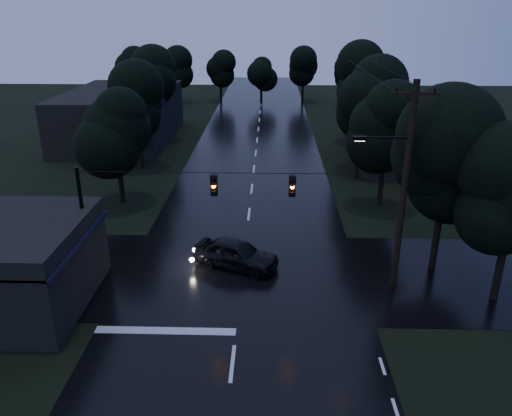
{
  "coord_description": "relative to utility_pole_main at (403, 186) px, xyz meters",
  "views": [
    {
      "loc": [
        1.37,
        -10.58,
        12.78
      ],
      "look_at": [
        0.66,
        13.67,
        3.01
      ],
      "focal_mm": 35.0,
      "sensor_mm": 36.0,
      "label": 1
    }
  ],
  "objects": [
    {
      "name": "tree_right_c",
      "position": [
        2.79,
        29.0,
        1.11
      ],
      "size": [
        4.76,
        4.76,
        10.03
      ],
      "color": "black",
      "rests_on": "ground"
    },
    {
      "name": "main_road",
      "position": [
        -7.41,
        19.0,
        -5.26
      ],
      "size": [
        12.0,
        120.0,
        0.02
      ],
      "primitive_type": "cube",
      "color": "black",
      "rests_on": "ground"
    },
    {
      "name": "tree_left_c",
      "position": [
        -17.61,
        29.0,
        0.74
      ],
      "size": [
        4.48,
        4.48,
        9.44
      ],
      "color": "black",
      "rests_on": "ground"
    },
    {
      "name": "span_signals",
      "position": [
        -6.85,
        -0.01,
        -0.01
      ],
      "size": [
        15.0,
        0.37,
        1.12
      ],
      "color": "black",
      "rests_on": "ground"
    },
    {
      "name": "tree_corner_near",
      "position": [
        2.59,
        2.0,
        0.74
      ],
      "size": [
        4.48,
        4.48,
        9.44
      ],
      "color": "black",
      "rests_on": "ground"
    },
    {
      "name": "cross_street",
      "position": [
        -7.41,
        1.0,
        -5.26
      ],
      "size": [
        60.0,
        9.0,
        0.02
      ],
      "primitive_type": "cube",
      "color": "black",
      "rests_on": "ground"
    },
    {
      "name": "utility_pole_main",
      "position": [
        0.0,
        0.0,
        0.0
      ],
      "size": [
        3.5,
        0.3,
        10.0
      ],
      "color": "black",
      "rests_on": "ground"
    },
    {
      "name": "building_far_left",
      "position": [
        -21.41,
        29.0,
        -2.76
      ],
      "size": [
        10.0,
        16.0,
        5.0
      ],
      "primitive_type": "cube",
      "color": "black",
      "rests_on": "ground"
    },
    {
      "name": "building_far_right",
      "position": [
        6.59,
        23.0,
        -3.06
      ],
      "size": [
        10.0,
        14.0,
        4.4
      ],
      "primitive_type": "cube",
      "color": "black",
      "rests_on": "ground"
    },
    {
      "name": "tree_right_b",
      "position": [
        2.19,
        19.0,
        0.74
      ],
      "size": [
        4.48,
        4.48,
        9.44
      ],
      "color": "black",
      "rests_on": "ground"
    },
    {
      "name": "tree_left_a",
      "position": [
        -16.41,
        11.0,
        -0.02
      ],
      "size": [
        3.92,
        3.92,
        8.26
      ],
      "color": "black",
      "rests_on": "ground"
    },
    {
      "name": "anchor_pole_left",
      "position": [
        -14.91,
        0.0,
        -2.26
      ],
      "size": [
        0.18,
        0.18,
        6.0
      ],
      "primitive_type": "cylinder",
      "color": "black",
      "rests_on": "ground"
    },
    {
      "name": "tree_right_a",
      "position": [
        1.59,
        11.0,
        0.36
      ],
      "size": [
        4.2,
        4.2,
        8.85
      ],
      "color": "black",
      "rests_on": "ground"
    },
    {
      "name": "utility_pole_far",
      "position": [
        0.89,
        17.0,
        -1.38
      ],
      "size": [
        2.0,
        0.3,
        7.5
      ],
      "color": "black",
      "rests_on": "ground"
    },
    {
      "name": "tree_left_b",
      "position": [
        -17.01,
        19.0,
        0.36
      ],
      "size": [
        4.2,
        4.2,
        8.85
      ],
      "color": "black",
      "rests_on": "ground"
    },
    {
      "name": "car",
      "position": [
        -7.77,
        1.8,
        -4.49
      ],
      "size": [
        4.84,
        3.36,
        1.53
      ],
      "primitive_type": "imported",
      "rotation": [
        0.0,
        0.0,
        1.19
      ],
      "color": "black",
      "rests_on": "ground"
    }
  ]
}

